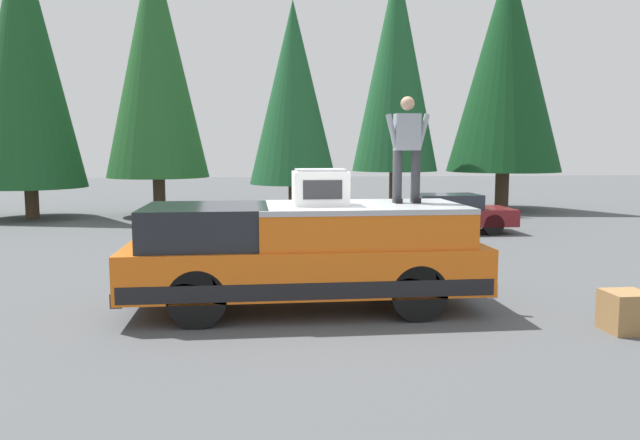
# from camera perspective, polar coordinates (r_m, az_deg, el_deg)

# --- Properties ---
(ground_plane) EXTENTS (90.00, 90.00, 0.00)m
(ground_plane) POSITION_cam_1_polar(r_m,az_deg,el_deg) (9.87, -0.24, -8.14)
(ground_plane) COLOR #4C4F51
(pickup_truck) EXTENTS (2.01, 5.54, 1.65)m
(pickup_truck) POSITION_cam_1_polar(r_m,az_deg,el_deg) (9.65, -1.41, -3.18)
(pickup_truck) COLOR orange
(pickup_truck) RESTS_ON ground
(compressor_unit) EXTENTS (0.65, 0.84, 0.56)m
(compressor_unit) POSITION_cam_1_polar(r_m,az_deg,el_deg) (9.47, 0.03, 3.06)
(compressor_unit) COLOR white
(compressor_unit) RESTS_ON pickup_truck
(person_on_truck_bed) EXTENTS (0.29, 0.72, 1.69)m
(person_on_truck_bed) POSITION_cam_1_polar(r_m,az_deg,el_deg) (9.97, 8.07, 6.76)
(person_on_truck_bed) COLOR #333338
(person_on_truck_bed) RESTS_ON pickup_truck
(parked_car_maroon) EXTENTS (1.64, 4.10, 1.16)m
(parked_car_maroon) POSITION_cam_1_polar(r_m,az_deg,el_deg) (18.78, 11.42, 0.60)
(parked_car_maroon) COLOR maroon
(parked_car_maroon) RESTS_ON ground
(wooden_crate) EXTENTS (0.56, 0.56, 0.56)m
(wooden_crate) POSITION_cam_1_polar(r_m,az_deg,el_deg) (9.56, 26.50, -7.62)
(wooden_crate) COLOR olive
(wooden_crate) RESTS_ON ground
(conifer_far_left) EXTENTS (4.58, 4.58, 10.17)m
(conifer_far_left) POSITION_cam_1_polar(r_m,az_deg,el_deg) (26.59, 16.88, 13.60)
(conifer_far_left) COLOR #4C3826
(conifer_far_left) RESTS_ON ground
(conifer_left) EXTENTS (3.41, 3.41, 9.90)m
(conifer_left) POSITION_cam_1_polar(r_m,az_deg,el_deg) (25.21, 7.05, 13.97)
(conifer_left) COLOR #4C3826
(conifer_left) RESTS_ON ground
(conifer_center_left) EXTENTS (3.22, 3.22, 7.82)m
(conifer_center_left) POSITION_cam_1_polar(r_m,az_deg,el_deg) (22.77, -2.50, 11.67)
(conifer_center_left) COLOR #4C3826
(conifer_center_left) RESTS_ON ground
(conifer_center_right) EXTENTS (3.77, 3.77, 10.07)m
(conifer_center_right) POSITION_cam_1_polar(r_m,az_deg,el_deg) (24.13, -15.04, 14.11)
(conifer_center_right) COLOR #4C3826
(conifer_center_right) RESTS_ON ground
(conifer_right) EXTENTS (3.93, 3.93, 10.40)m
(conifer_right) POSITION_cam_1_polar(r_m,az_deg,el_deg) (24.67, -25.76, 13.54)
(conifer_right) COLOR #4C3826
(conifer_right) RESTS_ON ground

